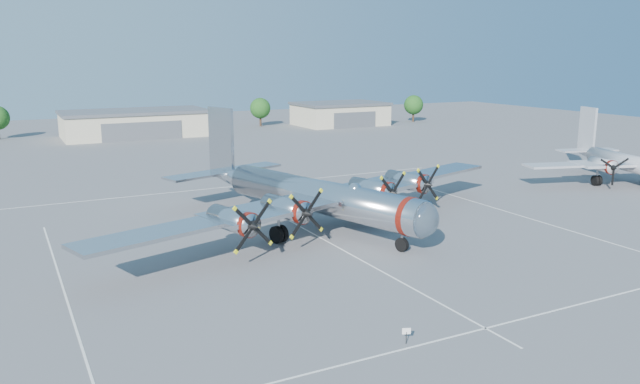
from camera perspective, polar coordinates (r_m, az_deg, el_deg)
name	(u,v)px	position (r m, az deg, el deg)	size (l,w,h in m)	color
ground	(319,237)	(56.87, -0.12, -4.13)	(260.00, 260.00, 0.00)	#525255
parking_lines	(328,242)	(55.38, 0.72, -4.58)	(60.00, 50.08, 0.01)	silver
hangar_center	(135,123)	(133.49, -16.56, 6.04)	(28.60, 14.60, 5.40)	beige
hangar_east	(340,114)	(150.08, 1.84, 7.18)	(20.60, 14.60, 5.40)	beige
tree_east	(260,108)	(147.62, -5.48, 7.63)	(4.80, 4.80, 6.64)	#382619
tree_far_east	(414,105)	(159.05, 8.55, 7.88)	(4.80, 4.80, 6.64)	#382619
main_bomber_b29	(309,226)	(60.45, -1.00, -3.13)	(48.15, 32.93, 10.65)	silver
twin_engine_east	(621,182)	(90.29, 25.85, 0.79)	(28.78, 20.69, 9.12)	#AEAFB3
info_placard	(406,333)	(36.71, 7.90, -12.63)	(0.48, 0.22, 0.96)	black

